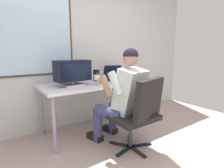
# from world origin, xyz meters

# --- Properties ---
(wall_rear) EXTENTS (4.96, 0.08, 2.68)m
(wall_rear) POSITION_xyz_m (-0.03, 2.02, 1.35)
(wall_rear) COLOR #BCC0BC
(wall_rear) RESTS_ON ground
(desk) EXTENTS (1.55, 0.74, 0.75)m
(desk) POSITION_xyz_m (0.02, 1.59, 0.68)
(desk) COLOR gray
(desk) RESTS_ON ground
(office_chair) EXTENTS (0.60, 0.62, 0.92)m
(office_chair) POSITION_xyz_m (0.16, 0.76, 0.52)
(office_chair) COLOR black
(office_chair) RESTS_ON ground
(person_seated) EXTENTS (0.62, 0.83, 1.25)m
(person_seated) POSITION_xyz_m (0.10, 1.00, 0.65)
(person_seated) COLOR #3A3D6C
(person_seated) RESTS_ON ground
(crt_monitor) EXTENTS (0.49, 0.27, 0.35)m
(crt_monitor) POSITION_xyz_m (-0.31, 1.58, 0.95)
(crt_monitor) COLOR beige
(crt_monitor) RESTS_ON desk
(laptop) EXTENTS (0.38, 0.40, 0.23)m
(laptop) POSITION_xyz_m (0.46, 1.68, 0.81)
(laptop) COLOR black
(laptop) RESTS_ON desk
(wine_glass) EXTENTS (0.09, 0.09, 0.14)m
(wine_glass) POSITION_xyz_m (-0.04, 1.39, 0.85)
(wine_glass) COLOR silver
(wine_glass) RESTS_ON desk
(desk_speaker) EXTENTS (0.08, 0.07, 0.18)m
(desk_speaker) POSITION_xyz_m (0.14, 1.71, 0.84)
(desk_speaker) COLOR black
(desk_speaker) RESTS_ON desk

